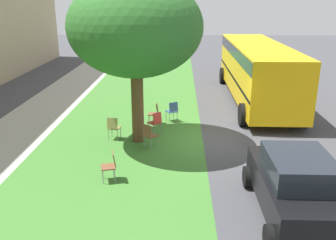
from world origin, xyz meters
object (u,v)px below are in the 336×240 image
at_px(chair_1, 156,121).
at_px(street_tree, 135,28).
at_px(chair_4, 149,134).
at_px(chair_2, 172,110).
at_px(chair_3, 155,112).
at_px(chair_5, 114,126).
at_px(chair_0, 110,164).
at_px(parked_car, 295,185).
at_px(school_bus, 257,67).

bearing_deg(chair_1, street_tree, 142.74).
bearing_deg(chair_4, chair_2, -14.31).
relative_size(chair_1, chair_2, 1.00).
height_order(chair_2, chair_3, same).
distance_m(chair_2, chair_5, 3.06).
distance_m(chair_0, chair_2, 5.68).
bearing_deg(chair_5, chair_3, -37.64).
relative_size(street_tree, parked_car, 1.58).
xyz_separation_m(chair_5, school_bus, (5.74, -6.35, 1.24)).
bearing_deg(school_bus, chair_5, 132.12).
relative_size(street_tree, chair_2, 6.64).
relative_size(chair_0, chair_4, 1.00).
distance_m(chair_0, chair_3, 5.18).
bearing_deg(chair_4, chair_5, 61.62).
bearing_deg(school_bus, parked_car, 174.19).
xyz_separation_m(street_tree, chair_0, (-3.14, 0.46, -3.60)).
relative_size(chair_1, parked_car, 0.24).
height_order(street_tree, chair_2, street_tree).
bearing_deg(chair_2, chair_1, 157.70).
bearing_deg(school_bus, chair_1, 136.50).
distance_m(street_tree, chair_1, 3.73).
relative_size(chair_1, chair_5, 1.00).
relative_size(chair_0, chair_5, 1.00).
height_order(chair_1, chair_2, same).
xyz_separation_m(chair_0, chair_4, (2.49, -0.92, 0.00)).
bearing_deg(chair_2, chair_0, 162.89).
bearing_deg(parked_car, chair_5, 46.97).
bearing_deg(chair_0, school_bus, -33.13).
distance_m(street_tree, chair_0, 4.80).
relative_size(chair_3, parked_car, 0.24).
height_order(chair_3, school_bus, school_bus).
bearing_deg(chair_1, chair_5, 113.48).
height_order(chair_2, chair_5, same).
distance_m(chair_4, parked_car, 5.68).
distance_m(chair_0, chair_5, 3.28).
height_order(street_tree, chair_0, street_tree).
bearing_deg(chair_0, chair_5, 8.43).
bearing_deg(chair_4, school_bus, -37.27).
xyz_separation_m(chair_5, parked_car, (-4.91, -5.26, 0.32)).
height_order(chair_0, chair_4, same).
bearing_deg(parked_car, chair_4, 42.89).
relative_size(chair_4, chair_5, 1.00).
distance_m(chair_2, chair_3, 0.81).
height_order(chair_5, parked_car, parked_car).
bearing_deg(chair_1, parked_car, -146.21).
bearing_deg(chair_3, chair_1, -174.66).
bearing_deg(chair_3, chair_0, 169.54).
bearing_deg(chair_4, parked_car, -137.11).
distance_m(chair_3, chair_4, 2.60).
bearing_deg(chair_1, chair_0, 164.99).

